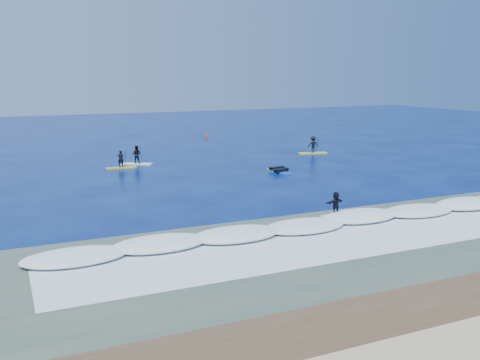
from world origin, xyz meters
name	(u,v)px	position (x,y,z in m)	size (l,w,h in m)	color
ground	(266,188)	(0.00, 0.00, 0.00)	(160.00, 160.00, 0.00)	#030E46
shallow_water	(392,241)	(0.00, -14.00, 0.01)	(90.00, 13.00, 0.01)	#394E3E
breaking_wave	(346,221)	(0.00, -10.00, 0.00)	(40.00, 6.00, 0.30)	white
whitewater	(379,236)	(0.00, -13.00, 0.00)	(34.00, 5.00, 0.02)	silver
sup_paddler_left	(121,162)	(-8.03, 12.76, 0.58)	(2.68, 0.80, 1.86)	gold
sup_paddler_center	(137,156)	(-6.23, 14.33, 0.75)	(2.84, 2.08, 2.02)	white
sup_paddler_right	(313,146)	(12.37, 13.43, 0.82)	(3.09, 1.39, 2.10)	yellow
prone_paddler_near	(276,169)	(4.05, 6.02, 0.15)	(1.65, 2.13, 0.43)	yellow
prone_paddler_far	(280,171)	(3.89, 4.95, 0.16)	(1.71, 2.26, 0.46)	blue
wave_surfer	(336,205)	(-0.18, -9.22, 0.82)	(2.05, 0.87, 1.44)	white
marker_buoy	(207,136)	(6.73, 30.15, 0.30)	(0.29, 0.29, 0.69)	red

